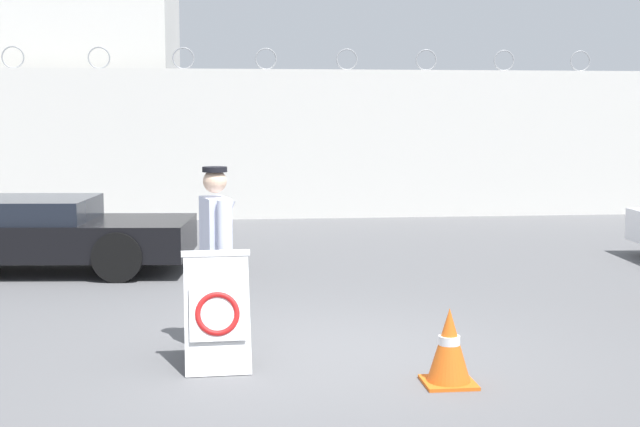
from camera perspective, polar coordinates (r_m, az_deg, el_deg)
ground_plane at (r=8.62m, az=0.53°, el=-8.90°), size 90.00×90.00×0.00m
perimeter_wall at (r=19.44m, az=-3.44°, el=4.45°), size 36.00×0.30×3.69m
building_block at (r=24.68m, az=-19.52°, el=8.89°), size 8.64×7.49×7.03m
barricade_sign at (r=8.14m, az=-6.64°, el=-6.08°), size 0.62×0.88×1.05m
security_guard at (r=8.62m, az=-6.67°, el=-2.20°), size 0.37×0.67×1.77m
traffic_cone_mid at (r=7.64m, az=8.26°, el=-8.43°), size 0.43×0.43×0.66m
parked_car_front_coupe at (r=13.54m, az=-18.16°, el=-1.17°), size 4.71×2.23×1.07m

